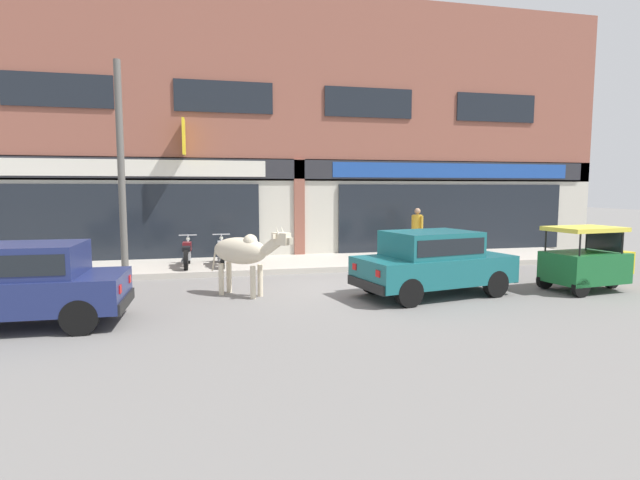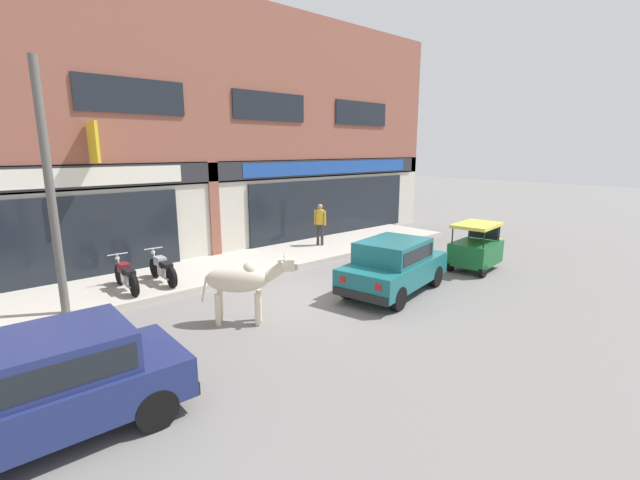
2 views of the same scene
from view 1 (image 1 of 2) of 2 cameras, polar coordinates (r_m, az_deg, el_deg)
name	(u,v)px [view 1 (image 1 of 2)]	position (r m, az deg, el deg)	size (l,w,h in m)	color
ground_plane	(339,288)	(12.15, 2.23, -5.53)	(90.00, 90.00, 0.00)	slate
sidewalk	(308,263)	(15.68, -1.34, -2.63)	(19.00, 3.01, 0.16)	#B7AFA3
shop_building	(297,135)	(17.33, -2.60, 11.94)	(23.00, 1.40, 8.90)	#8E5142
cow	(244,252)	(11.25, -8.70, -1.33)	(1.77, 1.57, 1.61)	beige
car_0	(433,260)	(11.47, 12.74, -2.23)	(3.81, 2.26, 1.46)	black
car_1	(20,281)	(10.09, -31.08, -4.05)	(3.65, 1.68, 1.46)	black
auto_rickshaw	(587,263)	(13.33, 28.19, -2.34)	(2.06, 1.36, 1.52)	black
motorcycle_0	(187,253)	(14.85, -14.96, -1.49)	(0.52, 1.81, 0.88)	black
motorcycle_1	(222,252)	(14.89, -11.14, -1.38)	(0.52, 1.81, 0.88)	black
pedestrian	(417,227)	(16.90, 11.05, 1.51)	(0.32, 0.47, 1.60)	#2D2D33
utility_pole	(121,168)	(14.15, -21.78, 7.60)	(0.18, 0.18, 5.54)	#595651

